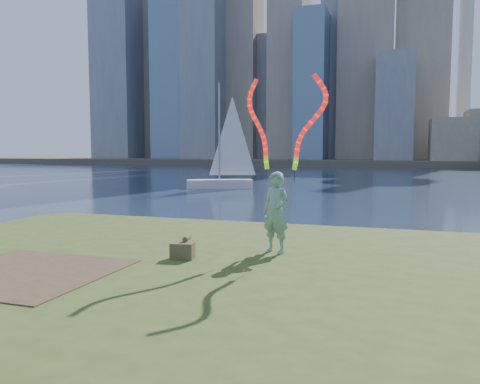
% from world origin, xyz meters
% --- Properties ---
extents(ground, '(320.00, 320.00, 0.00)m').
position_xyz_m(ground, '(0.00, 0.00, 0.00)').
color(ground, '#17233B').
rests_on(ground, ground).
extents(grassy_knoll, '(20.00, 18.00, 0.80)m').
position_xyz_m(grassy_knoll, '(0.00, -2.30, 0.34)').
color(grassy_knoll, '#3C4C1B').
rests_on(grassy_knoll, ground).
extents(dirt_patch, '(3.20, 3.00, 0.02)m').
position_xyz_m(dirt_patch, '(-2.20, -3.20, 0.81)').
color(dirt_patch, '#47331E').
rests_on(dirt_patch, grassy_knoll).
extents(far_shore, '(320.00, 40.00, 1.20)m').
position_xyz_m(far_shore, '(0.00, 95.00, 0.60)').
color(far_shore, '#494436').
rests_on(far_shore, ground).
extents(woman_with_ribbons, '(1.99, 0.80, 4.15)m').
position_xyz_m(woman_with_ribbons, '(1.83, -0.08, 2.19)').
color(woman_with_ribbons, '#196941').
rests_on(woman_with_ribbons, grassy_knoll).
extents(canvas_bag, '(0.51, 0.58, 0.45)m').
position_xyz_m(canvas_bag, '(0.11, -1.25, 0.98)').
color(canvas_bag, '#484328').
rests_on(canvas_bag, grassy_knoll).
extents(sailboat, '(5.49, 3.57, 8.45)m').
position_xyz_m(sailboat, '(-8.88, 25.43, 1.45)').
color(sailboat, silver).
rests_on(sailboat, ground).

